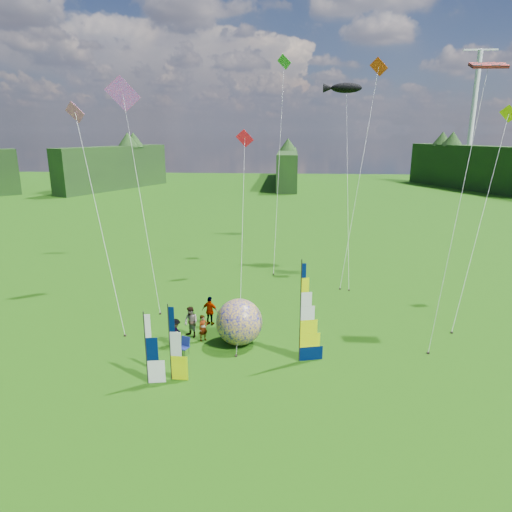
# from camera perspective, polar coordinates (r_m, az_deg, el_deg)

# --- Properties ---
(ground) EXTENTS (220.00, 220.00, 0.00)m
(ground) POSITION_cam_1_polar(r_m,az_deg,el_deg) (21.90, 1.91, -16.96)
(ground) COLOR #2A5E0C
(ground) RESTS_ON ground
(treeline_ring) EXTENTS (210.00, 210.00, 8.00)m
(treeline_ring) POSITION_cam_1_polar(r_m,az_deg,el_deg) (20.04, 2.02, -7.26)
(treeline_ring) COLOR black
(treeline_ring) RESTS_ON ground
(turbine_right) EXTENTS (8.00, 1.20, 30.00)m
(turbine_right) POSITION_cam_1_polar(r_m,az_deg,el_deg) (128.40, 25.46, 15.52)
(turbine_right) COLOR silver
(turbine_right) RESTS_ON ground
(feather_banner_main) EXTENTS (1.42, 0.45, 5.37)m
(feather_banner_main) POSITION_cam_1_polar(r_m,az_deg,el_deg) (23.57, 5.57, -7.19)
(feather_banner_main) COLOR #021240
(feather_banner_main) RESTS_ON ground
(side_banner_left) EXTENTS (1.05, 0.15, 3.80)m
(side_banner_left) POSITION_cam_1_polar(r_m,az_deg,el_deg) (22.52, -10.73, -10.73)
(side_banner_left) COLOR #E6F700
(side_banner_left) RESTS_ON ground
(side_banner_far) EXTENTS (1.05, 0.29, 3.56)m
(side_banner_far) POSITION_cam_1_polar(r_m,az_deg,el_deg) (22.47, -13.60, -11.30)
(side_banner_far) COLOR white
(side_banner_far) RESTS_ON ground
(bol_inflatable) EXTENTS (3.05, 3.05, 2.63)m
(bol_inflatable) POSITION_cam_1_polar(r_m,az_deg,el_deg) (25.92, -2.12, -8.24)
(bol_inflatable) COLOR #000784
(bol_inflatable) RESTS_ON ground
(spectator_a) EXTENTS (0.67, 0.67, 1.57)m
(spectator_a) POSITION_cam_1_polar(r_m,az_deg,el_deg) (26.62, -6.63, -8.93)
(spectator_a) COLOR #66594C
(spectator_a) RESTS_ON ground
(spectator_b) EXTENTS (0.99, 0.89, 1.85)m
(spectator_b) POSITION_cam_1_polar(r_m,az_deg,el_deg) (27.12, -8.14, -8.18)
(spectator_b) COLOR #66594C
(spectator_b) RESTS_ON ground
(spectator_c) EXTENTS (0.49, 1.06, 1.58)m
(spectator_c) POSITION_cam_1_polar(r_m,az_deg,el_deg) (26.32, -9.99, -9.36)
(spectator_c) COLOR #66594C
(spectator_c) RESTS_ON ground
(spectator_d) EXTENTS (1.17, 0.74, 1.85)m
(spectator_d) POSITION_cam_1_polar(r_m,az_deg,el_deg) (28.56, -5.75, -6.85)
(spectator_d) COLOR #66594C
(spectator_d) RESTS_ON ground
(camp_chair) EXTENTS (0.72, 0.72, 0.97)m
(camp_chair) POSITION_cam_1_polar(r_m,az_deg,el_deg) (25.34, -9.06, -11.11)
(camp_chair) COLOR navy
(camp_chair) RESTS_ON ground
(kite_whale) EXTENTS (8.76, 14.39, 16.97)m
(kite_whale) POSITION_cam_1_polar(r_m,az_deg,el_deg) (38.89, 11.43, 10.39)
(kite_whale) COLOR black
(kite_whale) RESTS_ON ground
(kite_rainbow_delta) EXTENTS (11.71, 13.46, 16.40)m
(kite_rainbow_delta) POSITION_cam_1_polar(r_m,az_deg,el_deg) (32.83, -14.35, 8.82)
(kite_rainbow_delta) COLOR #FF2850
(kite_rainbow_delta) RESTS_ON ground
(kite_parafoil) EXTENTS (9.35, 11.52, 17.39)m
(kite_parafoil) POSITION_cam_1_polar(r_m,az_deg,el_deg) (28.10, 24.30, 7.91)
(kite_parafoil) COLOR red
(kite_parafoil) RESTS_ON ground
(small_kite_red) EXTENTS (4.58, 11.10, 12.29)m
(small_kite_red) POSITION_cam_1_polar(r_m,az_deg,el_deg) (34.47, -1.67, 6.14)
(small_kite_red) COLOR red
(small_kite_red) RESTS_ON ground
(small_kite_orange) EXTENTS (9.08, 12.03, 18.09)m
(small_kite_orange) POSITION_cam_1_polar(r_m,az_deg,el_deg) (37.80, 12.95, 11.02)
(small_kite_orange) COLOR #FF410F
(small_kite_orange) RESTS_ON ground
(small_kite_yellow) EXTENTS (9.58, 11.91, 13.84)m
(small_kite_yellow) POSITION_cam_1_polar(r_m,az_deg,el_deg) (32.88, 26.54, 5.43)
(small_kite_yellow) COLOR #D9E200
(small_kite_yellow) RESTS_ON ground
(small_kite_pink) EXTENTS (8.94, 10.50, 14.08)m
(small_kite_pink) POSITION_cam_1_polar(r_m,az_deg,el_deg) (30.30, -19.19, 5.71)
(small_kite_pink) COLOR #FB5D9A
(small_kite_pink) RESTS_ON ground
(small_kite_green) EXTENTS (7.53, 12.55, 19.15)m
(small_kite_green) POSITION_cam_1_polar(r_m,az_deg,el_deg) (41.62, 2.92, 12.49)
(small_kite_green) COLOR green
(small_kite_green) RESTS_ON ground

